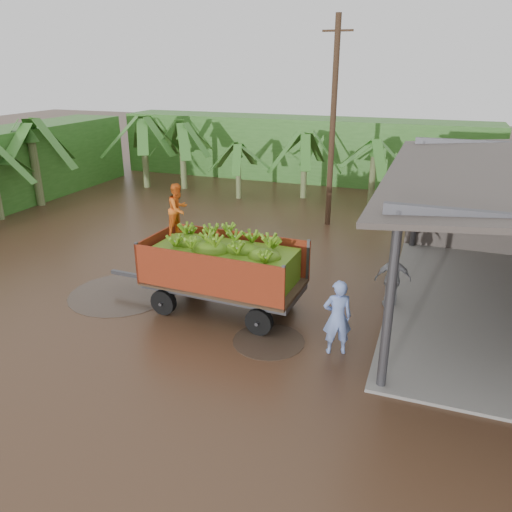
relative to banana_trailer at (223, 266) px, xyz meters
The scene contains 7 objects.
ground 2.08m from the banana_trailer, 112.82° to the left, with size 100.00×100.00×0.00m, color black.
hedge_north 17.68m from the banana_trailer, 98.53° to the left, with size 22.00×3.00×3.60m, color #2D661E.
banana_trailer is the anchor object (origin of this frame).
man_blue 3.67m from the banana_trailer, 18.52° to the right, with size 0.69×0.46×1.90m, color #728BD0.
man_grey 4.82m from the banana_trailer, 22.07° to the left, with size 1.01×0.42×1.72m, color slate.
utility_pole 9.46m from the banana_trailer, 83.52° to the left, with size 1.20×0.24×8.35m.
banana_plants 10.22m from the banana_trailer, 134.96° to the left, with size 25.20×19.84×4.20m.
Camera 1 is at (5.89, -13.13, 6.57)m, focal length 35.00 mm.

